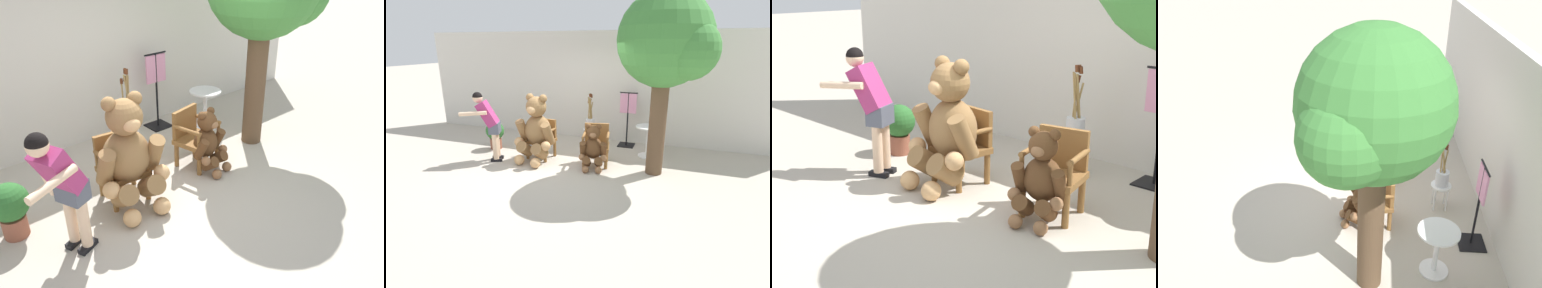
{
  "view_description": "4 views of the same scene",
  "coord_description": "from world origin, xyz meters",
  "views": [
    {
      "loc": [
        -2.71,
        -3.15,
        2.94
      ],
      "look_at": [
        0.18,
        0.08,
        0.66
      ],
      "focal_mm": 35.0,
      "sensor_mm": 36.0,
      "label": 1
    },
    {
      "loc": [
        2.27,
        -5.3,
        2.48
      ],
      "look_at": [
        0.38,
        0.11,
        0.56
      ],
      "focal_mm": 28.0,
      "sensor_mm": 36.0,
      "label": 2
    },
    {
      "loc": [
        3.44,
        -3.7,
        2.31
      ],
      "look_at": [
        -0.08,
        -0.04,
        0.71
      ],
      "focal_mm": 50.0,
      "sensor_mm": 36.0,
      "label": 3
    },
    {
      "loc": [
        5.46,
        0.49,
        4.03
      ],
      "look_at": [
        -0.39,
        0.03,
        0.86
      ],
      "focal_mm": 35.0,
      "sensor_mm": 36.0,
      "label": 4
    }
  ],
  "objects": [
    {
      "name": "white_stool",
      "position": [
        0.17,
        1.6,
        0.36
      ],
      "size": [
        0.34,
        0.34,
        0.46
      ],
      "color": "white",
      "rests_on": "ground"
    },
    {
      "name": "wooden_chair_right",
      "position": [
        0.63,
        0.55,
        0.46
      ],
      "size": [
        0.65,
        0.62,
        0.86
      ],
      "color": "brown",
      "rests_on": "ground"
    },
    {
      "name": "clothing_display_stand",
      "position": [
        1.03,
        1.98,
        0.72
      ],
      "size": [
        0.44,
        0.4,
        1.36
      ],
      "color": "black",
      "rests_on": "ground"
    },
    {
      "name": "brush_bucket",
      "position": [
        0.17,
        1.6,
        0.66
      ],
      "size": [
        0.22,
        0.22,
        0.89
      ],
      "color": "silver",
      "rests_on": "white_stool"
    },
    {
      "name": "teddy_bear_large",
      "position": [
        -0.65,
        0.29,
        0.72
      ],
      "size": [
        0.9,
        0.88,
        1.48
      ],
      "color": "olive",
      "rests_on": "ground"
    },
    {
      "name": "wooden_chair_left",
      "position": [
        -0.64,
        0.55,
        0.46
      ],
      "size": [
        0.62,
        0.58,
        0.86
      ],
      "color": "brown",
      "rests_on": "ground"
    },
    {
      "name": "teddy_bear_small",
      "position": [
        0.65,
        0.26,
        0.47
      ],
      "size": [
        0.59,
        0.59,
        0.95
      ],
      "color": "brown",
      "rests_on": "ground"
    },
    {
      "name": "person_visitor",
      "position": [
        -1.62,
        -0.02,
        0.91
      ],
      "size": [
        0.72,
        0.67,
        1.53
      ],
      "color": "black",
      "rests_on": "ground"
    },
    {
      "name": "back_wall",
      "position": [
        0.0,
        2.4,
        1.4
      ],
      "size": [
        10.0,
        0.16,
        2.8
      ],
      "primitive_type": "cube",
      "color": "beige",
      "rests_on": "ground"
    },
    {
      "name": "round_side_table",
      "position": [
        1.63,
        1.35,
        0.45
      ],
      "size": [
        0.56,
        0.56,
        0.72
      ],
      "color": "white",
      "rests_on": "ground"
    },
    {
      "name": "patio_tree",
      "position": [
        1.94,
        0.42,
        2.47
      ],
      "size": [
        1.77,
        1.68,
        3.39
      ],
      "color": "brown",
      "rests_on": "ground"
    },
    {
      "name": "potted_plant",
      "position": [
        -1.99,
        0.69,
        0.4
      ],
      "size": [
        0.44,
        0.44,
        0.68
      ],
      "color": "brown",
      "rests_on": "ground"
    },
    {
      "name": "ground_plane",
      "position": [
        0.0,
        0.0,
        0.0
      ],
      "size": [
        60.0,
        60.0,
        0.0
      ],
      "primitive_type": "plane",
      "color": "#B2A899"
    }
  ]
}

